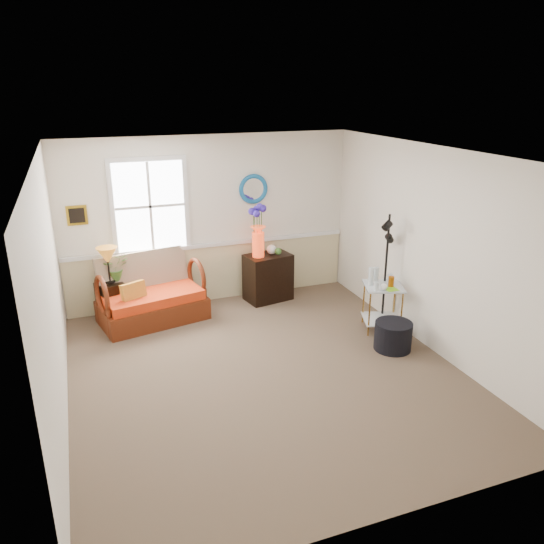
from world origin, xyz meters
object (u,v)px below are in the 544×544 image
object	(u,v)px
loveseat	(151,289)
floor_lamp	(386,271)
lamp_stand	(111,302)
cabinet	(268,277)
side_table	(382,307)
ottoman	(393,336)

from	to	relation	value
loveseat	floor_lamp	bearing A→B (deg)	-34.47
lamp_stand	cabinet	bearing A→B (deg)	-0.42
side_table	lamp_stand	bearing A→B (deg)	155.54
loveseat	lamp_stand	xyz separation A→B (m)	(-0.57, 0.18, -0.19)
lamp_stand	side_table	world-z (taller)	side_table
lamp_stand	cabinet	world-z (taller)	cabinet
side_table	floor_lamp	distance (m)	0.52
loveseat	floor_lamp	size ratio (longest dim) A/B	0.91
cabinet	lamp_stand	bearing A→B (deg)	169.17
floor_lamp	cabinet	bearing A→B (deg)	118.02
loveseat	lamp_stand	distance (m)	0.62
lamp_stand	loveseat	bearing A→B (deg)	-17.63
lamp_stand	side_table	bearing A→B (deg)	-24.46
cabinet	side_table	xyz separation A→B (m)	(1.12, -1.60, -0.05)
cabinet	side_table	bearing A→B (deg)	-65.26
loveseat	floor_lamp	world-z (taller)	floor_lamp
cabinet	floor_lamp	distance (m)	1.95
floor_lamp	lamp_stand	bearing A→B (deg)	145.71
lamp_stand	ottoman	xyz separation A→B (m)	(3.37, -2.19, -0.11)
cabinet	ottoman	size ratio (longest dim) A/B	1.55
side_table	floor_lamp	world-z (taller)	floor_lamp
loveseat	ottoman	bearing A→B (deg)	-47.59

